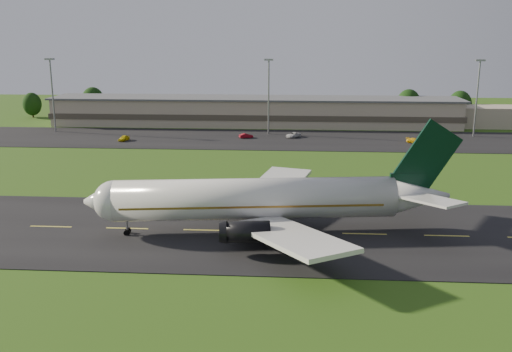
# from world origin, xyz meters

# --- Properties ---
(ground) EXTENTS (360.00, 360.00, 0.00)m
(ground) POSITION_xyz_m (0.00, 0.00, 0.00)
(ground) COLOR #2A4A12
(ground) RESTS_ON ground
(taxiway) EXTENTS (220.00, 30.00, 0.10)m
(taxiway) POSITION_xyz_m (0.00, 0.00, 0.05)
(taxiway) COLOR black
(taxiway) RESTS_ON ground
(apron) EXTENTS (260.00, 30.00, 0.10)m
(apron) POSITION_xyz_m (0.00, 72.00, 0.05)
(apron) COLOR black
(apron) RESTS_ON ground
(airliner) EXTENTS (51.16, 41.83, 15.57)m
(airliner) POSITION_xyz_m (7.92, 0.11, 4.66)
(airliner) COLOR silver
(airliner) RESTS_ON ground
(terminal) EXTENTS (145.00, 16.00, 8.40)m
(terminal) POSITION_xyz_m (6.40, 96.18, 3.99)
(terminal) COLOR tan
(terminal) RESTS_ON ground
(light_mast_west) EXTENTS (2.40, 1.20, 20.35)m
(light_mast_west) POSITION_xyz_m (-55.00, 80.00, 12.74)
(light_mast_west) COLOR gray
(light_mast_west) RESTS_ON ground
(light_mast_centre) EXTENTS (2.40, 1.20, 20.35)m
(light_mast_centre) POSITION_xyz_m (5.00, 80.00, 12.74)
(light_mast_centre) COLOR gray
(light_mast_centre) RESTS_ON ground
(light_mast_east) EXTENTS (2.40, 1.20, 20.35)m
(light_mast_east) POSITION_xyz_m (60.00, 80.00, 12.74)
(light_mast_east) COLOR gray
(light_mast_east) RESTS_ON ground
(tree_line) EXTENTS (197.73, 10.18, 10.34)m
(tree_line) POSITION_xyz_m (33.67, 106.22, 5.13)
(tree_line) COLOR black
(tree_line) RESTS_ON ground
(service_vehicle_a) EXTENTS (2.31, 4.24, 1.37)m
(service_vehicle_a) POSITION_xyz_m (-31.49, 67.02, 0.78)
(service_vehicle_a) COLOR yellow
(service_vehicle_a) RESTS_ON apron
(service_vehicle_b) EXTENTS (3.82, 2.54, 1.19)m
(service_vehicle_b) POSITION_xyz_m (-0.57, 73.18, 0.70)
(service_vehicle_b) COLOR maroon
(service_vehicle_b) RESTS_ON apron
(service_vehicle_c) EXTENTS (4.58, 5.07, 1.31)m
(service_vehicle_c) POSITION_xyz_m (11.88, 75.09, 0.75)
(service_vehicle_c) COLOR silver
(service_vehicle_c) RESTS_ON apron
(service_vehicle_d) EXTENTS (4.60, 4.18, 1.29)m
(service_vehicle_d) POSITION_xyz_m (42.35, 68.60, 0.74)
(service_vehicle_d) COLOR gold
(service_vehicle_d) RESTS_ON apron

